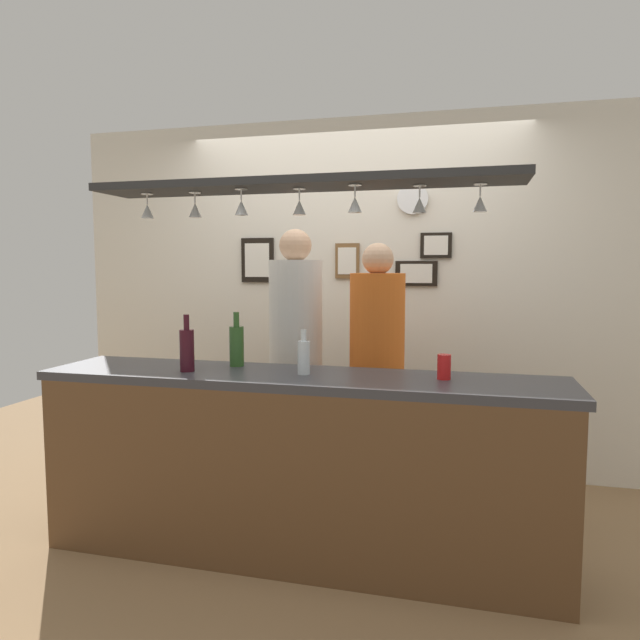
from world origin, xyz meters
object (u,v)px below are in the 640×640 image
(drink_can, at_px, (444,367))
(picture_frame_caricature, at_px, (257,260))
(person_right_orange_shirt, at_px, (377,350))
(bottle_champagne_green, at_px, (237,345))
(picture_frame_lower_pair, at_px, (416,273))
(wall_clock, at_px, (413,199))
(bottle_wine_dark_red, at_px, (187,349))
(person_left_white_patterned_shirt, at_px, (296,338))
(picture_frame_crest, at_px, (347,261))
(picture_frame_upper_small, at_px, (436,245))
(bottle_soda_clear, at_px, (304,356))

(drink_can, bearing_deg, picture_frame_caricature, 137.33)
(person_right_orange_shirt, distance_m, bottle_champagne_green, 0.90)
(picture_frame_lower_pair, relative_size, wall_clock, 1.36)
(bottle_wine_dark_red, xyz_separation_m, bottle_champagne_green, (0.19, 0.21, 0.00))
(wall_clock, bearing_deg, picture_frame_lower_pair, 10.86)
(person_left_white_patterned_shirt, height_order, picture_frame_crest, person_left_white_patterned_shirt)
(picture_frame_upper_small, bearing_deg, picture_frame_caricature, 180.00)
(picture_frame_upper_small, bearing_deg, picture_frame_lower_pair, 180.00)
(bottle_wine_dark_red, distance_m, picture_frame_lower_pair, 1.86)
(picture_frame_caricature, relative_size, wall_clock, 1.55)
(person_right_orange_shirt, distance_m, picture_frame_crest, 0.95)
(picture_frame_upper_small, distance_m, picture_frame_caricature, 1.36)
(bottle_champagne_green, xyz_separation_m, picture_frame_caricature, (-0.35, 1.26, 0.48))
(picture_frame_crest, bearing_deg, picture_frame_caricature, 180.00)
(picture_frame_caricature, xyz_separation_m, wall_clock, (1.18, -0.01, 0.43))
(bottle_soda_clear, height_order, picture_frame_upper_small, picture_frame_upper_small)
(bottle_soda_clear, height_order, drink_can, bottle_soda_clear)
(bottle_wine_dark_red, relative_size, bottle_soda_clear, 1.30)
(bottle_soda_clear, height_order, picture_frame_crest, picture_frame_crest)
(bottle_champagne_green, distance_m, picture_frame_upper_small, 1.71)
(bottle_wine_dark_red, distance_m, wall_clock, 2.01)
(drink_can, distance_m, picture_frame_crest, 1.65)
(bottle_champagne_green, bearing_deg, picture_frame_upper_small, 51.49)
(bottle_soda_clear, xyz_separation_m, picture_frame_upper_small, (0.58, 1.40, 0.61))
(person_right_orange_shirt, relative_size, wall_clock, 7.53)
(picture_frame_crest, bearing_deg, bottle_wine_dark_red, -110.44)
(person_left_white_patterned_shirt, relative_size, bottle_wine_dark_red, 5.83)
(bottle_soda_clear, relative_size, drink_can, 1.89)
(person_right_orange_shirt, height_order, picture_frame_caricature, picture_frame_caricature)
(bottle_champagne_green, distance_m, bottle_soda_clear, 0.45)
(person_left_white_patterned_shirt, relative_size, wall_clock, 7.95)
(bottle_soda_clear, bearing_deg, picture_frame_upper_small, 67.54)
(picture_frame_lower_pair, xyz_separation_m, picture_frame_caricature, (-1.22, 0.00, 0.10))
(bottle_wine_dark_red, height_order, drink_can, bottle_wine_dark_red)
(picture_frame_caricature, distance_m, wall_clock, 1.26)
(person_left_white_patterned_shirt, height_order, picture_frame_lower_pair, person_left_white_patterned_shirt)
(person_left_white_patterned_shirt, relative_size, picture_frame_lower_pair, 5.83)
(bottle_wine_dark_red, bearing_deg, picture_frame_caricature, 96.12)
(picture_frame_caricature, bearing_deg, bottle_soda_clear, -61.08)
(drink_can, height_order, wall_clock, wall_clock)
(drink_can, bearing_deg, picture_frame_lower_pair, 100.71)
(drink_can, xyz_separation_m, picture_frame_caricature, (-1.47, 1.36, 0.54))
(picture_frame_upper_small, xyz_separation_m, picture_frame_caricature, (-1.35, 0.00, -0.10))
(wall_clock, bearing_deg, person_left_white_patterned_shirt, -134.50)
(picture_frame_lower_pair, bearing_deg, picture_frame_caricature, 180.00)
(person_right_orange_shirt, bearing_deg, drink_can, -57.22)
(picture_frame_upper_small, relative_size, picture_frame_lower_pair, 0.73)
(drink_can, distance_m, wall_clock, 1.69)
(bottle_soda_clear, bearing_deg, bottle_wine_dark_red, -173.09)
(person_right_orange_shirt, xyz_separation_m, picture_frame_caricature, (-1.04, 0.69, 0.56))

